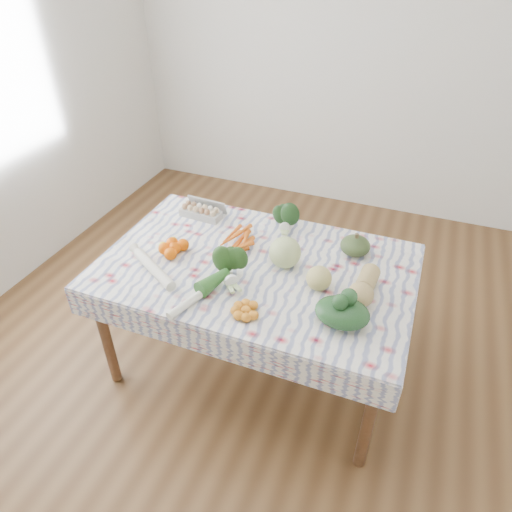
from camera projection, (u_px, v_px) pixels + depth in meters
ground at (256, 360)px, 2.90m from camera, size 4.50×4.50×0.00m
wall_back at (355, 50)px, 3.77m from camera, size 4.00×0.04×2.80m
dining_table at (256, 277)px, 2.50m from camera, size 1.60×1.00×0.75m
tablecloth at (256, 266)px, 2.45m from camera, size 1.66×1.06×0.01m
egg_carton at (201, 212)px, 2.83m from camera, size 0.27×0.12×0.07m
carrot_bunch at (237, 244)px, 2.57m from camera, size 0.27×0.25×0.04m
kale_bunch at (285, 218)px, 2.70m from camera, size 0.19×0.18×0.14m
kabocha_squash at (355, 246)px, 2.50m from camera, size 0.20×0.20×0.11m
cabbage at (285, 252)px, 2.40m from camera, size 0.22×0.22×0.17m
butternut_squash at (365, 285)px, 2.21m from camera, size 0.15×0.28×0.13m
orange_cluster at (174, 248)px, 2.51m from camera, size 0.25×0.25×0.07m
broccoli at (227, 272)px, 2.30m from camera, size 0.24×0.24×0.12m
mandarin_cluster at (246, 310)px, 2.13m from camera, size 0.22×0.22×0.05m
grapefruit at (319, 278)px, 2.25m from camera, size 0.16×0.16×0.13m
spinach_bag at (342, 313)px, 2.07m from camera, size 0.29×0.25×0.11m
daikon at (154, 269)px, 2.38m from camera, size 0.36×0.25×0.06m
leek at (199, 295)px, 2.22m from camera, size 0.16×0.38×0.04m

